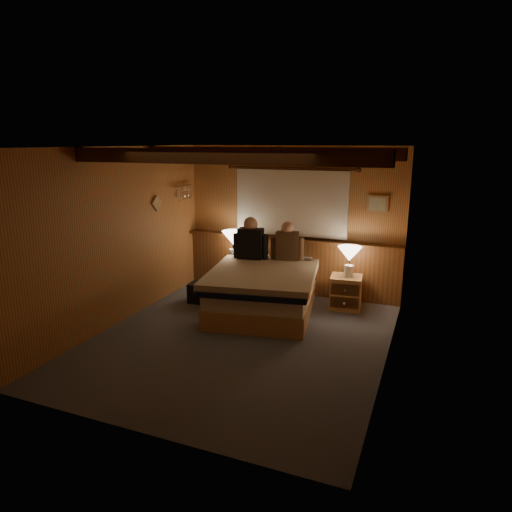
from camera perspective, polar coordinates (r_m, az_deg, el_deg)
The scene contains 19 objects.
floor at distance 5.95m, azimuth -1.93°, elevation -10.32°, with size 4.20×4.20×0.00m, color #474D55.
ceiling at distance 5.41m, azimuth -2.15°, elevation 13.48°, with size 4.20×4.20×0.00m, color tan.
wall_back at distance 7.49m, azimuth 4.51°, elevation 4.40°, with size 3.60×3.60×0.00m, color #CA8148.
wall_left at distance 6.49m, azimuth -16.74°, elevation 2.32°, with size 4.20×4.20×0.00m, color #CA8148.
wall_right at distance 5.12m, azimuth 16.71°, elevation -0.74°, with size 4.20×4.20×0.00m, color #CA8148.
wall_front at distance 3.81m, azimuth -15.00°, elevation -5.69°, with size 3.60×3.60×0.00m, color #CA8148.
wainscot at distance 7.58m, azimuth 4.26°, elevation -1.01°, with size 3.60×0.23×0.94m.
curtain_window at distance 7.38m, azimuth 4.39°, elevation 6.78°, with size 2.18×0.09×1.11m.
ceiling_beams at distance 5.55m, azimuth -1.50°, elevation 12.57°, with size 3.60×1.65×0.16m.
coat_rail at distance 7.65m, azimuth -9.14°, elevation 8.01°, with size 0.05×0.55×0.24m.
framed_print at distance 7.13m, azimuth 14.97°, elevation 6.32°, with size 0.30×0.04×0.25m.
bed at distance 6.74m, azimuth 0.94°, elevation -4.21°, with size 1.77×2.13×0.65m.
nightstand_left at distance 7.68m, azimuth -2.48°, elevation -2.46°, with size 0.56×0.53×0.54m.
nightstand_right at distance 7.03m, azimuth 11.14°, elevation -4.46°, with size 0.50×0.46×0.50m.
lamp_left at distance 7.54m, azimuth -2.85°, elevation 2.04°, with size 0.38×0.38×0.49m.
lamp_right at distance 6.86m, azimuth 11.60°, elevation 0.04°, with size 0.35×0.35×0.46m.
person_left at distance 7.21m, azimuth -0.68°, elevation 1.83°, with size 0.57×0.28×0.69m.
person_right at distance 7.16m, azimuth 3.95°, elevation 1.51°, with size 0.51×0.28×0.63m.
duffel_bag at distance 7.21m, azimuth -6.28°, elevation -4.55°, with size 0.53×0.34×0.37m.
Camera 1 is at (2.20, -4.95, 2.46)m, focal length 32.00 mm.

